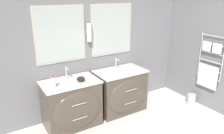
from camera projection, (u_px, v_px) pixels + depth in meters
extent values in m
cube|color=slate|center=(93.00, 45.00, 4.07)|extent=(5.50, 0.06, 2.60)
cube|color=#BCB7A8|center=(60.00, 35.00, 3.65)|extent=(0.88, 0.01, 0.96)
cube|color=#B2BCBA|center=(61.00, 35.00, 3.64)|extent=(0.81, 0.01, 0.89)
cube|color=#BCB7A8|center=(112.00, 30.00, 4.15)|extent=(0.88, 0.01, 0.96)
cube|color=#B2BCBA|center=(112.00, 30.00, 4.14)|extent=(0.81, 0.01, 0.89)
cylinder|color=white|center=(89.00, 32.00, 3.85)|extent=(0.09, 0.09, 0.32)
cube|color=silver|center=(88.00, 32.00, 3.89)|extent=(0.05, 0.02, 0.08)
cube|color=slate|center=(220.00, 46.00, 4.04)|extent=(0.06, 4.35, 2.60)
cylinder|color=silver|center=(223.00, 60.00, 3.96)|extent=(0.02, 0.02, 0.88)
cylinder|color=silver|center=(200.00, 54.00, 4.36)|extent=(0.02, 0.02, 0.88)
cylinder|color=silver|center=(214.00, 36.00, 4.03)|extent=(0.02, 0.49, 0.02)
cylinder|color=silver|center=(213.00, 45.00, 4.08)|extent=(0.02, 0.49, 0.02)
cylinder|color=silver|center=(211.00, 53.00, 4.14)|extent=(0.02, 0.49, 0.02)
cylinder|color=silver|center=(210.00, 61.00, 4.19)|extent=(0.02, 0.49, 0.02)
cylinder|color=silver|center=(209.00, 69.00, 4.24)|extent=(0.02, 0.49, 0.02)
cylinder|color=silver|center=(208.00, 77.00, 4.29)|extent=(0.02, 0.49, 0.02)
cube|color=white|center=(207.00, 76.00, 4.28)|extent=(0.04, 0.41, 0.45)
cube|color=white|center=(217.00, 48.00, 4.00)|extent=(0.04, 0.17, 0.18)
cube|color=white|center=(207.00, 46.00, 4.18)|extent=(0.04, 0.17, 0.18)
cube|color=#4C4238|center=(71.00, 104.00, 3.77)|extent=(0.92, 0.57, 0.80)
ellipsoid|color=#4C4238|center=(78.00, 111.00, 3.54)|extent=(0.85, 0.12, 0.67)
cube|color=silver|center=(70.00, 82.00, 3.64)|extent=(0.95, 0.59, 0.03)
ellipsoid|color=white|center=(71.00, 85.00, 3.63)|extent=(0.33, 0.29, 0.10)
cylinder|color=silver|center=(79.00, 104.00, 3.44)|extent=(0.25, 0.01, 0.01)
cylinder|color=silver|center=(80.00, 118.00, 3.52)|extent=(0.25, 0.01, 0.01)
cube|color=#4C4238|center=(120.00, 91.00, 4.27)|extent=(0.92, 0.57, 0.80)
ellipsoid|color=#4C4238|center=(128.00, 97.00, 4.05)|extent=(0.85, 0.12, 0.67)
cube|color=silver|center=(120.00, 71.00, 4.14)|extent=(0.95, 0.59, 0.03)
ellipsoid|color=white|center=(121.00, 74.00, 4.13)|extent=(0.33, 0.29, 0.10)
cylinder|color=silver|center=(131.00, 90.00, 3.94)|extent=(0.25, 0.01, 0.01)
cylinder|color=silver|center=(131.00, 103.00, 4.02)|extent=(0.25, 0.01, 0.01)
cylinder|color=silver|center=(66.00, 73.00, 3.73)|extent=(0.02, 0.02, 0.21)
cylinder|color=silver|center=(67.00, 69.00, 3.65)|extent=(0.02, 0.12, 0.02)
cylinder|color=silver|center=(63.00, 78.00, 3.72)|extent=(0.03, 0.03, 0.04)
cylinder|color=silver|center=(70.00, 77.00, 3.79)|extent=(0.03, 0.03, 0.04)
cylinder|color=silver|center=(116.00, 63.00, 4.23)|extent=(0.02, 0.02, 0.21)
cylinder|color=silver|center=(118.00, 59.00, 4.15)|extent=(0.02, 0.12, 0.02)
cylinder|color=silver|center=(113.00, 68.00, 4.22)|extent=(0.03, 0.03, 0.04)
cylinder|color=silver|center=(119.00, 67.00, 4.29)|extent=(0.03, 0.03, 0.04)
cylinder|color=silver|center=(54.00, 82.00, 3.38)|extent=(0.06, 0.06, 0.17)
cylinder|color=red|center=(53.00, 77.00, 3.35)|extent=(0.04, 0.04, 0.02)
ellipsoid|color=black|center=(81.00, 79.00, 3.63)|extent=(0.14, 0.14, 0.08)
cylinder|color=#B7B7BC|center=(191.00, 99.00, 4.59)|extent=(0.18, 0.18, 0.21)
torus|color=#B7B7BC|center=(192.00, 95.00, 4.56)|extent=(0.18, 0.18, 0.01)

